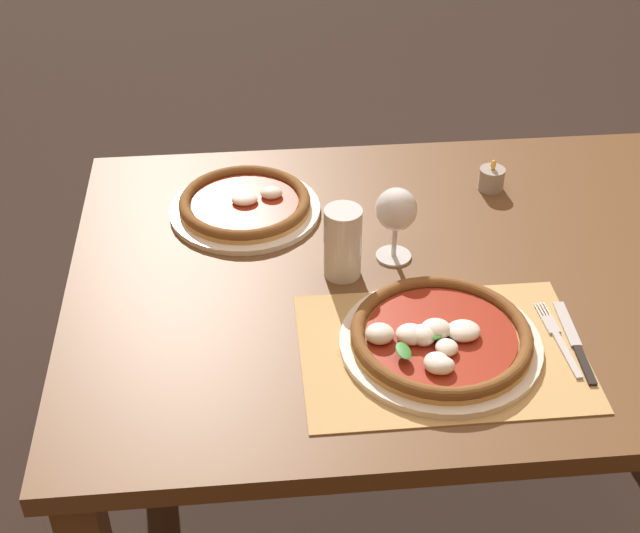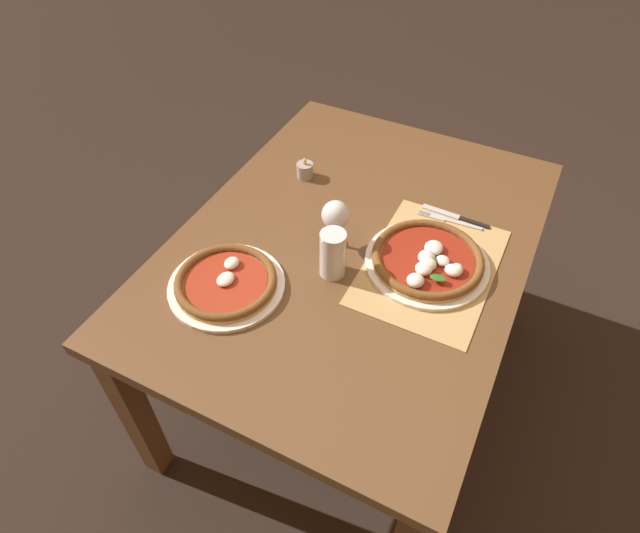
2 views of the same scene
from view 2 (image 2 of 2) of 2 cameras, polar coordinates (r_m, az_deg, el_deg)
ground_plane at (r=2.17m, az=2.70°, el=-11.57°), size 24.00×24.00×0.00m
dining_table at (r=1.66m, az=3.45°, el=0.39°), size 1.34×0.99×0.74m
paper_placemat at (r=1.55m, az=11.72°, el=0.07°), size 0.49×0.34×0.00m
pizza_near at (r=1.53m, az=11.42°, el=0.67°), size 0.35×0.35×0.05m
pizza_far at (r=1.47m, az=-9.98°, el=-1.69°), size 0.32×0.32×0.05m
wine_glass at (r=1.51m, az=1.66°, el=5.34°), size 0.08×0.08×0.16m
pint_glass at (r=1.45m, az=1.33°, el=1.29°), size 0.07×0.07×0.15m
fork at (r=1.70m, az=13.62°, el=4.80°), size 0.03×0.20×0.00m
knife at (r=1.71m, az=14.23°, el=5.19°), size 0.02×0.22×0.01m
votive_candle at (r=1.82m, az=-1.62°, el=10.20°), size 0.06×0.06×0.07m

